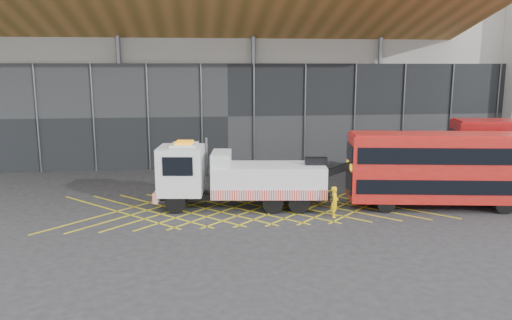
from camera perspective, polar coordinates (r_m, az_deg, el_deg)
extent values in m
plane|color=#252527|center=(27.98, -5.77, -5.54)|extent=(120.00, 120.00, 0.00)
cube|color=gold|center=(28.32, -15.58, -5.67)|extent=(7.16, 7.16, 0.01)
cube|color=gold|center=(28.32, -15.58, -5.67)|extent=(7.16, 7.16, 0.01)
cube|color=gold|center=(28.11, -12.34, -5.64)|extent=(7.16, 7.16, 0.01)
cube|color=gold|center=(28.11, -12.34, -5.64)|extent=(7.16, 7.16, 0.01)
cube|color=gold|center=(28.00, -9.06, -5.59)|extent=(7.16, 7.16, 0.01)
cube|color=gold|center=(28.00, -9.06, -5.59)|extent=(7.16, 7.16, 0.01)
cube|color=gold|center=(27.97, -5.77, -5.52)|extent=(7.16, 7.16, 0.01)
cube|color=gold|center=(27.97, -5.77, -5.52)|extent=(7.16, 7.16, 0.01)
cube|color=gold|center=(28.04, -2.49, -5.44)|extent=(7.16, 7.16, 0.01)
cube|color=gold|center=(28.04, -2.49, -5.44)|extent=(7.16, 7.16, 0.01)
cube|color=gold|center=(28.20, 0.77, -5.34)|extent=(7.16, 7.16, 0.01)
cube|color=gold|center=(28.20, 0.77, -5.34)|extent=(7.16, 7.16, 0.01)
cube|color=gold|center=(28.45, 3.98, -5.22)|extent=(7.16, 7.16, 0.01)
cube|color=gold|center=(28.45, 3.98, -5.22)|extent=(7.16, 7.16, 0.01)
cube|color=gold|center=(28.79, 7.12, -5.09)|extent=(7.16, 7.16, 0.01)
cube|color=gold|center=(28.79, 7.12, -5.09)|extent=(7.16, 7.16, 0.01)
cube|color=gold|center=(29.20, 10.18, -4.95)|extent=(7.16, 7.16, 0.01)
cube|color=gold|center=(29.20, 10.18, -4.95)|extent=(7.16, 7.16, 0.01)
cube|color=gold|center=(29.70, 13.14, -4.79)|extent=(7.16, 7.16, 0.01)
cube|color=gold|center=(29.70, 13.14, -4.79)|extent=(7.16, 7.16, 0.01)
cube|color=#979791|center=(45.96, -3.92, 12.14)|extent=(55.00, 14.00, 18.00)
cube|color=black|center=(38.83, -3.27, 5.04)|extent=(55.00, 0.80, 8.00)
cube|color=olive|center=(35.08, -6.41, 16.68)|extent=(40.00, 11.93, 4.07)
cylinder|color=#595B60|center=(38.88, -15.18, 6.18)|extent=(0.36, 0.36, 10.00)
cylinder|color=#595B60|center=(38.73, -0.29, 6.53)|extent=(0.36, 0.36, 10.00)
cylinder|color=#595B60|center=(41.08, 13.79, 6.46)|extent=(0.36, 0.36, 10.00)
cube|color=black|center=(27.81, -1.47, -4.08)|extent=(9.58, 2.14, 0.35)
cube|color=white|center=(27.78, -8.53, -1.14)|extent=(2.69, 2.78, 2.61)
cube|color=black|center=(27.90, -11.04, -0.22)|extent=(0.31, 2.20, 1.10)
cube|color=red|center=(28.28, -10.97, -3.71)|extent=(0.56, 2.62, 0.55)
cube|color=orange|center=(27.48, -8.20, 2.00)|extent=(1.04, 1.30, 0.12)
cube|color=white|center=(27.58, 1.44, -2.17)|extent=(6.47, 3.23, 1.60)
cube|color=red|center=(26.48, 1.50, -4.05)|extent=(6.18, 0.81, 0.55)
cube|color=white|center=(27.41, -4.00, 0.19)|extent=(1.28, 2.51, 0.70)
cube|color=black|center=(27.57, 6.87, -0.23)|extent=(1.25, 0.64, 0.50)
cube|color=black|center=(27.81, 8.90, -1.24)|extent=(2.22, 0.61, 1.08)
cylinder|color=black|center=(27.17, -9.18, -4.90)|extent=(1.14, 0.48, 1.10)
cylinder|color=black|center=(29.18, -8.53, -3.80)|extent=(1.14, 0.48, 1.10)
cylinder|color=black|center=(26.92, 4.91, -4.95)|extent=(1.14, 0.48, 1.10)
cylinder|color=black|center=(28.94, 4.57, -3.83)|extent=(1.14, 0.48, 1.10)
cylinder|color=#595B60|center=(28.49, -5.67, 0.35)|extent=(0.14, 0.14, 2.21)
cube|color=#AD140F|center=(29.31, 20.64, -0.81)|extent=(10.52, 3.95, 3.62)
cube|color=black|center=(29.48, 20.53, -2.43)|extent=(10.12, 3.95, 0.79)
cube|color=black|center=(29.16, 20.75, 0.79)|extent=(10.12, 3.95, 0.89)
cube|color=black|center=(28.26, 10.56, -2.37)|extent=(0.39, 2.08, 1.21)
cube|color=black|center=(27.95, 10.68, 0.90)|extent=(0.39, 2.08, 0.89)
cube|color=yellow|center=(28.08, 10.61, -0.60)|extent=(0.32, 1.66, 0.33)
cube|color=#AD140F|center=(29.02, 20.88, 2.75)|extent=(10.28, 3.73, 0.11)
cylinder|color=black|center=(27.86, 14.66, -4.87)|extent=(1.00, 0.43, 0.97)
cylinder|color=black|center=(29.82, 13.81, -3.81)|extent=(1.00, 0.43, 0.97)
cylinder|color=black|center=(29.85, 26.50, -4.63)|extent=(1.00, 0.43, 0.97)
cylinder|color=black|center=(31.69, 24.98, -3.66)|extent=(1.00, 0.43, 0.97)
cube|color=black|center=(33.83, 21.44, -0.59)|extent=(0.58, 2.22, 1.31)
cube|color=black|center=(33.56, 21.64, 2.38)|extent=(0.58, 2.22, 0.96)
cube|color=yellow|center=(33.67, 21.53, 1.02)|extent=(0.47, 1.77, 0.35)
cylinder|color=black|center=(33.58, 25.17, -2.85)|extent=(1.09, 0.54, 1.05)
cylinder|color=black|center=(35.69, 24.03, -2.01)|extent=(1.09, 0.54, 1.05)
imported|color=yellow|center=(26.42, 8.99, -4.74)|extent=(0.59, 0.70, 1.63)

